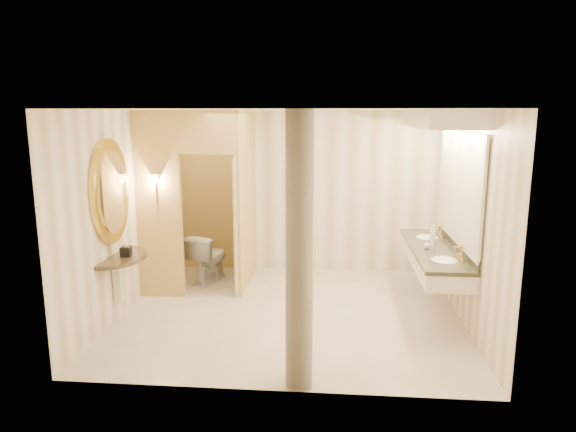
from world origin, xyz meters
name	(u,v)px	position (x,y,z in m)	size (l,w,h in m)	color
floor	(290,313)	(0.00, 0.00, 0.00)	(4.50, 4.50, 0.00)	#EFE4CE
ceiling	(290,110)	(0.00, 0.00, 2.70)	(4.50, 4.50, 0.00)	white
wall_back	(300,192)	(0.00, 2.00, 1.35)	(4.50, 0.02, 2.70)	white
wall_front	(272,257)	(0.00, -2.00, 1.35)	(4.50, 0.02, 2.70)	white
wall_left	(123,212)	(-2.25, 0.00, 1.35)	(0.02, 4.00, 2.70)	white
wall_right	(466,218)	(2.25, 0.00, 1.35)	(0.02, 4.00, 2.70)	white
toilet_closet	(222,199)	(-1.11, 0.97, 1.39)	(1.50, 1.55, 2.70)	#E3C476
wall_sconce	(156,180)	(-1.93, 0.43, 1.73)	(0.14, 0.14, 0.42)	gold
vanity	(440,192)	(1.98, 0.33, 1.63)	(0.75, 2.41, 2.09)	white
console_shelf	(112,219)	(-2.21, -0.44, 1.34)	(1.01, 1.01, 1.96)	black
pillar	(300,252)	(0.25, -1.80, 1.35)	(0.26, 0.26, 2.70)	white
tissue_box	(126,251)	(-2.05, -0.46, 0.94)	(0.12, 0.12, 0.12)	black
toilet	(209,257)	(-1.41, 1.24, 0.39)	(0.44, 0.76, 0.78)	white
soap_bottle_a	(431,245)	(1.88, 0.24, 0.94)	(0.05, 0.06, 0.12)	beige
soap_bottle_b	(427,245)	(1.82, 0.25, 0.93)	(0.09, 0.09, 0.11)	silver
soap_bottle_c	(433,234)	(1.97, 0.62, 0.99)	(0.09, 0.09, 0.24)	#C6B28C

